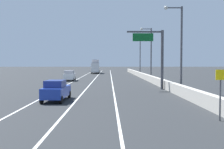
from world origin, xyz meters
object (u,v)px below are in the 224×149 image
lamp_post_right_second (179,43)px  box_truck (95,67)px  car_white_2 (69,76)px  car_blue_1 (56,90)px  lamp_post_right_fourth (139,54)px  car_gray_0 (97,70)px  overhead_sign_gantry (156,52)px  speed_advisory_sign (220,91)px  lamp_post_right_third (150,50)px

lamp_post_right_second → box_truck: (-12.29, 54.49, -3.66)m
lamp_post_right_second → car_white_2: bearing=127.8°
lamp_post_right_second → car_blue_1: lamp_post_right_second is taller
lamp_post_right_fourth → car_gray_0: (-11.95, 24.21, -4.72)m
overhead_sign_gantry → car_blue_1: overhead_sign_gantry is taller
speed_advisory_sign → lamp_post_right_fourth: (1.28, 54.14, 3.90)m
lamp_post_right_second → lamp_post_right_third: (-0.45, 19.38, 0.00)m
car_gray_0 → car_white_2: car_white_2 is taller
overhead_sign_gantry → lamp_post_right_fourth: lamp_post_right_fourth is taller
lamp_post_right_third → car_white_2: size_ratio=2.04×
lamp_post_right_third → car_blue_1: lamp_post_right_third is taller
lamp_post_right_fourth → car_gray_0: lamp_post_right_fourth is taller
overhead_sign_gantry → car_gray_0: overhead_sign_gantry is taller
overhead_sign_gantry → car_white_2: 21.54m
lamp_post_right_second → lamp_post_right_third: size_ratio=1.00×
speed_advisory_sign → car_gray_0: speed_advisory_sign is taller
car_gray_0 → lamp_post_right_second: bearing=-79.0°
overhead_sign_gantry → lamp_post_right_third: lamp_post_right_third is taller
lamp_post_right_third → car_white_2: 15.68m
lamp_post_right_third → lamp_post_right_second: bearing=-88.7°
overhead_sign_gantry → lamp_post_right_second: (1.98, -3.46, 0.94)m
speed_advisory_sign → lamp_post_right_third: size_ratio=0.30×
car_gray_0 → car_blue_1: bearing=-90.4°
box_truck → lamp_post_right_fourth: bearing=-52.6°
car_blue_1 → overhead_sign_gantry: bearing=43.7°
car_blue_1 → box_truck: box_truck is taller
car_gray_0 → lamp_post_right_fourth: bearing=-63.7°
car_gray_0 → box_truck: box_truck is taller
car_blue_1 → car_white_2: bearing=95.7°
speed_advisory_sign → car_blue_1: bearing=142.5°
box_truck → car_gray_0: bearing=89.5°
car_white_2 → speed_advisory_sign: bearing=-68.5°
overhead_sign_gantry → lamp_post_right_third: size_ratio=0.76×
lamp_post_right_second → car_white_2: lamp_post_right_second is taller
lamp_post_right_second → box_truck: lamp_post_right_second is taller
lamp_post_right_second → car_white_2: (-15.41, 19.89, -4.68)m
lamp_post_right_third → car_blue_1: bearing=-115.1°
lamp_post_right_second → speed_advisory_sign: bearing=-95.7°
lamp_post_right_third → overhead_sign_gantry: bearing=-95.5°
overhead_sign_gantry → car_blue_1: bearing=-136.3°
overhead_sign_gantry → speed_advisory_sign: overhead_sign_gantry is taller
car_white_2 → box_truck: (3.12, 34.60, 1.03)m
lamp_post_right_second → lamp_post_right_third: 19.39m
lamp_post_right_second → lamp_post_right_fourth: size_ratio=1.00×
car_gray_0 → car_blue_1: (-0.51, -69.78, -0.02)m
speed_advisory_sign → car_blue_1: size_ratio=0.63×
lamp_post_right_fourth → car_blue_1: bearing=-105.3°
lamp_post_right_fourth → car_white_2: (-15.15, -18.87, -4.68)m
car_blue_1 → lamp_post_right_second: bearing=28.2°
speed_advisory_sign → overhead_sign_gantry: bearing=91.3°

